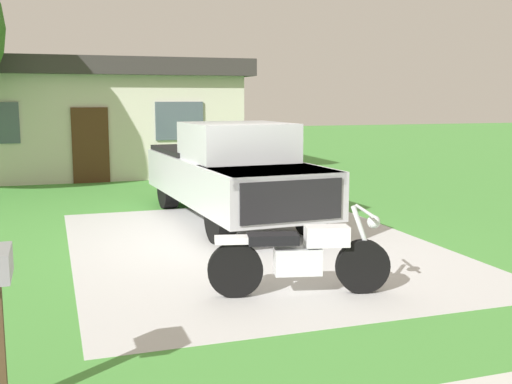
% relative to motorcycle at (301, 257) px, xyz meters
% --- Properties ---
extents(ground_plane, '(80.00, 80.00, 0.00)m').
position_rel_motorcycle_xyz_m(ground_plane, '(0.24, 2.55, -0.47)').
color(ground_plane, '#4A923D').
extents(driveway_pad, '(5.65, 7.37, 0.01)m').
position_rel_motorcycle_xyz_m(driveway_pad, '(0.24, 2.55, -0.47)').
color(driveway_pad, silver).
rests_on(driveway_pad, ground).
extents(motorcycle, '(2.18, 0.84, 1.09)m').
position_rel_motorcycle_xyz_m(motorcycle, '(0.00, 0.00, 0.00)').
color(motorcycle, black).
rests_on(motorcycle, ground).
extents(pickup_truck, '(2.33, 5.73, 1.90)m').
position_rel_motorcycle_xyz_m(pickup_truck, '(0.49, 4.82, 0.48)').
color(pickup_truck, black).
rests_on(pickup_truck, ground).
extents(neighbor_house, '(9.60, 5.60, 3.50)m').
position_rel_motorcycle_xyz_m(neighbor_house, '(-1.72, 13.64, 1.32)').
color(neighbor_house, beige).
rests_on(neighbor_house, ground).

